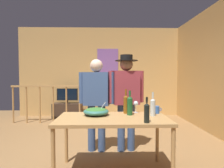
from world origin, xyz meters
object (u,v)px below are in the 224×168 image
at_px(person_standing_right, 126,93).
at_px(framed_picture, 108,61).
at_px(flat_screen_tv, 67,95).
at_px(stair_railing, 67,100).
at_px(wine_glass, 136,104).
at_px(serving_table, 113,123).
at_px(mug_blue, 157,110).
at_px(wine_bottle_dark, 147,112).
at_px(tv_console, 68,110).
at_px(wine_bottle_green, 130,105).
at_px(wine_bottle_clear, 153,106).
at_px(salad_bowl, 96,111).
at_px(wine_bottle_amber, 126,104).
at_px(person_standing_left, 96,97).

bearing_deg(person_standing_right, framed_picture, -93.17).
height_order(framed_picture, flat_screen_tv, framed_picture).
distance_m(stair_railing, wine_glass, 2.96).
bearing_deg(serving_table, mug_blue, 20.93).
xyz_separation_m(flat_screen_tv, wine_bottle_dark, (1.71, -3.73, 0.16)).
relative_size(serving_table, person_standing_right, 0.88).
xyz_separation_m(wine_glass, mug_blue, (0.30, -0.06, -0.07)).
bearing_deg(tv_console, framed_picture, 12.95).
relative_size(tv_console, wine_bottle_green, 2.59).
relative_size(wine_bottle_clear, wine_bottle_green, 0.95).
height_order(tv_console, wine_bottle_clear, wine_bottle_clear).
bearing_deg(person_standing_right, salad_bowl, 43.18).
relative_size(mug_blue, person_standing_right, 0.07).
bearing_deg(wine_bottle_green, wine_glass, 56.62).
height_order(salad_bowl, wine_bottle_green, wine_bottle_green).
bearing_deg(wine_bottle_amber, serving_table, -127.12).
distance_m(salad_bowl, mug_blue, 0.89).
height_order(tv_console, mug_blue, mug_blue).
distance_m(salad_bowl, person_standing_right, 0.82).
height_order(salad_bowl, wine_bottle_dark, wine_bottle_dark).
distance_m(person_standing_left, person_standing_right, 0.52).
xyz_separation_m(tv_console, wine_glass, (1.67, -3.14, 0.66)).
xyz_separation_m(salad_bowl, mug_blue, (0.88, 0.10, -0.00)).
relative_size(framed_picture, person_standing_right, 0.48).
relative_size(tv_console, wine_bottle_clear, 2.72).
bearing_deg(salad_bowl, mug_blue, 6.78).
height_order(wine_bottle_amber, person_standing_left, person_standing_left).
height_order(stair_railing, wine_bottle_amber, wine_bottle_amber).
height_order(stair_railing, tv_console, stair_railing).
bearing_deg(person_standing_right, wine_bottle_dark, 87.77).
bearing_deg(person_standing_right, mug_blue, 117.48).
bearing_deg(wine_glass, mug_blue, -11.73).
bearing_deg(person_standing_left, wine_bottle_dark, 130.25).
bearing_deg(flat_screen_tv, framed_picture, 14.30).
bearing_deg(wine_bottle_dark, framed_picture, 96.27).
bearing_deg(framed_picture, person_standing_right, -83.98).
bearing_deg(tv_console, serving_table, -69.17).
bearing_deg(person_standing_right, person_standing_left, -9.19).
distance_m(flat_screen_tv, wine_bottle_amber, 3.51).
bearing_deg(person_standing_left, person_standing_right, -170.81).
xyz_separation_m(serving_table, wine_bottle_dark, (0.39, -0.30, 0.20)).
bearing_deg(flat_screen_tv, wine_bottle_clear, -60.89).
bearing_deg(wine_bottle_dark, salad_bowl, 144.33).
relative_size(serving_table, person_standing_left, 0.92).
height_order(tv_console, wine_bottle_amber, wine_bottle_amber).
distance_m(wine_glass, person_standing_left, 0.78).
relative_size(tv_console, mug_blue, 7.45).
xyz_separation_m(salad_bowl, person_standing_left, (-0.03, 0.63, 0.13)).
bearing_deg(flat_screen_tv, wine_glass, -61.77).
xyz_separation_m(stair_railing, flat_screen_tv, (-0.10, 0.61, 0.08)).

